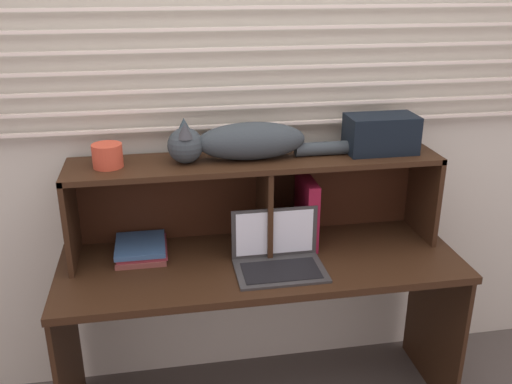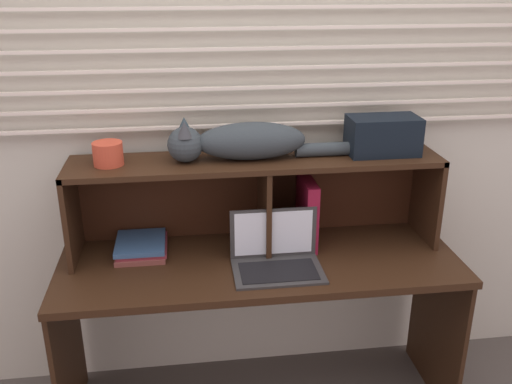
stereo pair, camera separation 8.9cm
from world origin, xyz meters
TOP-DOWN VIEW (x-y plane):
  - back_panel_with_blinds at (0.00, 0.55)m, footprint 4.40×0.08m
  - desk at (0.00, 0.23)m, footprint 1.58×0.56m
  - hutch_shelf_unit at (0.00, 0.39)m, footprint 1.46×0.29m
  - cat at (-0.06, 0.36)m, footprint 0.74×0.15m
  - laptop at (0.05, 0.17)m, footprint 0.34×0.23m
  - binder_upright at (0.21, 0.36)m, footprint 0.05×0.23m
  - book_stack at (-0.47, 0.36)m, footprint 0.20×0.23m
  - small_basket at (-0.56, 0.36)m, footprint 0.11×0.11m
  - storage_box at (0.51, 0.36)m, footprint 0.28×0.16m

SIDE VIEW (x-z plane):
  - desk at x=0.00m, z-range 0.23..0.93m
  - book_stack at x=-0.47m, z-range 0.70..0.76m
  - laptop at x=0.05m, z-range 0.64..0.85m
  - binder_upright at x=0.21m, z-range 0.70..0.99m
  - hutch_shelf_unit at x=0.00m, z-range 0.79..1.17m
  - small_basket at x=-0.56m, z-range 1.08..1.17m
  - cat at x=-0.06m, z-range 1.07..1.24m
  - storage_box at x=0.51m, z-range 1.08..1.23m
  - back_panel_with_blinds at x=0.00m, z-range 0.01..2.51m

